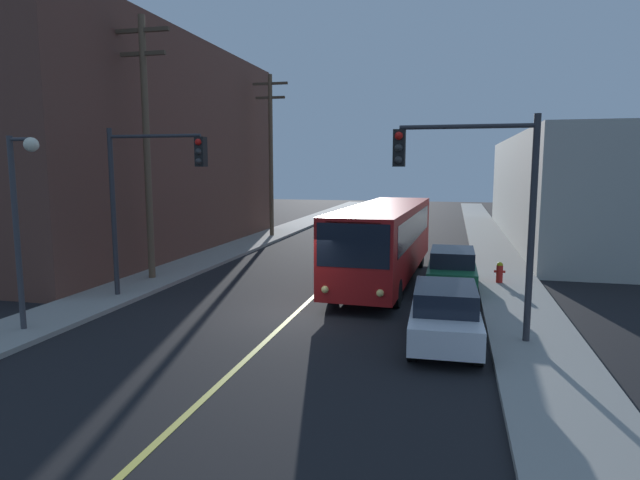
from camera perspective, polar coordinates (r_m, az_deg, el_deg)
name	(u,v)px	position (r m, az deg, el deg)	size (l,w,h in m)	color
ground_plane	(293,316)	(17.74, -2.84, -7.98)	(120.00, 120.00, 0.00)	black
sidewalk_left	(216,256)	(29.41, -10.86, -1.65)	(2.50, 90.00, 0.15)	gray
sidewalk_right	(501,268)	(26.89, 18.56, -2.79)	(2.50, 90.00, 0.15)	gray
lane_stripe_center	(365,248)	(32.10, 4.81, -0.88)	(0.16, 60.00, 0.01)	#D8CC4C
building_left_brick	(119,148)	(33.01, -20.38, 9.04)	(10.00, 23.23, 11.65)	brown
building_right_warehouse	(607,189)	(39.16, 28.02, 4.72)	(12.00, 27.49, 6.71)	#B2B2A8
city_bus	(385,238)	(22.81, 6.83, 0.17)	(3.10, 12.24, 3.20)	maroon
parked_car_white	(445,314)	(15.17, 13.02, -7.60)	(1.91, 4.44, 1.62)	silver
parked_car_green	(452,269)	(21.75, 13.73, -2.98)	(1.84, 4.41, 1.62)	#196038
utility_pole_near	(146,137)	(23.62, -17.82, 10.25)	(2.40, 0.28, 10.64)	brown
utility_pole_mid	(271,149)	(36.80, -5.20, 9.57)	(2.40, 0.28, 10.67)	brown
traffic_signal_left_corner	(150,181)	(19.96, -17.45, 5.96)	(3.75, 0.48, 6.00)	#2D2D33
traffic_signal_right_corner	(473,185)	(15.01, 15.77, 5.55)	(3.75, 0.48, 6.00)	#2D2D33
street_lamp_left	(21,205)	(17.32, -28.96, 3.27)	(0.98, 0.40, 5.50)	#38383D
fire_hydrant	(500,272)	(23.04, 18.39, -3.21)	(0.44, 0.26, 0.84)	red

